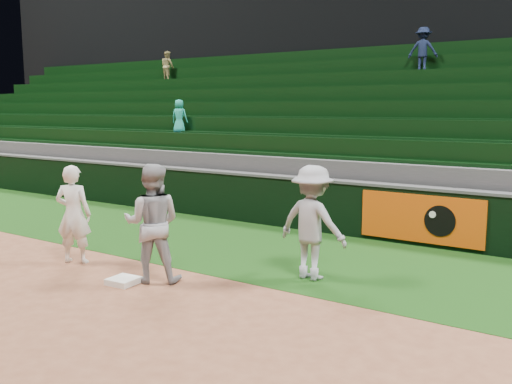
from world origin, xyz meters
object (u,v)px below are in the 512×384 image
first_base (124,281)px  base_coach (312,223)px  first_baseman (73,214)px  baserunner (152,223)px

first_base → base_coach: bearing=39.4°
first_baseman → base_coach: (4.17, 1.60, 0.05)m
first_base → first_baseman: first_baseman is taller
first_base → baserunner: baserunner is taller
first_baseman → baserunner: (2.03, -0.00, 0.07)m
first_base → base_coach: 3.29m
first_baseman → baserunner: bearing=154.0°
first_baseman → baserunner: 2.03m
first_base → first_baseman: 1.98m
baserunner → base_coach: (2.14, 1.60, -0.02)m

